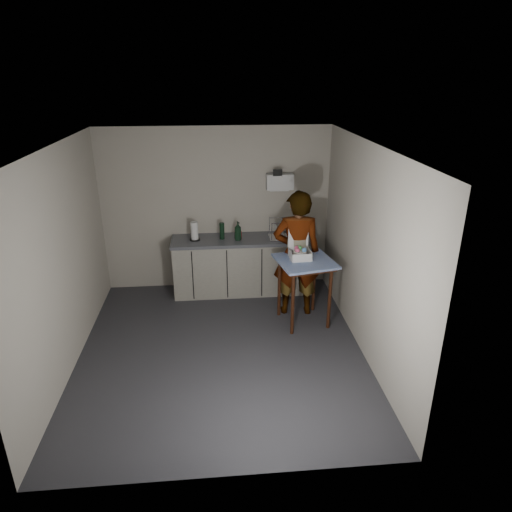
{
  "coord_description": "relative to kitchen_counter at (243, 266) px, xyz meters",
  "views": [
    {
      "loc": [
        -0.02,
        -5.03,
        3.36
      ],
      "look_at": [
        0.49,
        0.45,
        1.11
      ],
      "focal_mm": 32.0,
      "sensor_mm": 36.0,
      "label": 1
    }
  ],
  "objects": [
    {
      "name": "bakery_box",
      "position": [
        0.72,
        -0.98,
        0.62
      ],
      "size": [
        0.29,
        0.3,
        0.4
      ],
      "rotation": [
        0.0,
        0.0,
        0.04
      ],
      "color": "white",
      "rests_on": "side_table"
    },
    {
      "name": "soap_bottle",
      "position": [
        -0.08,
        -0.07,
        0.63
      ],
      "size": [
        0.15,
        0.15,
        0.29
      ],
      "primitive_type": "imported",
      "rotation": [
        0.0,
        0.0,
        0.42
      ],
      "color": "black",
      "rests_on": "kitchen_counter"
    },
    {
      "name": "kitchen_counter",
      "position": [
        0.0,
        0.0,
        0.0
      ],
      "size": [
        2.24,
        0.62,
        0.91
      ],
      "color": "black",
      "rests_on": "ground"
    },
    {
      "name": "wall_right",
      "position": [
        1.39,
        -1.7,
        0.87
      ],
      "size": [
        0.02,
        4.0,
        2.6
      ],
      "primitive_type": "cube",
      "color": "#BEB5A5",
      "rests_on": "ground"
    },
    {
      "name": "standing_man",
      "position": [
        0.72,
        -0.78,
        0.5
      ],
      "size": [
        0.71,
        0.5,
        1.86
      ],
      "primitive_type": "imported",
      "rotation": [
        0.0,
        0.0,
        3.07
      ],
      "color": "#B2A593",
      "rests_on": "ground"
    },
    {
      "name": "dark_bottle",
      "position": [
        -0.33,
        0.0,
        0.61
      ],
      "size": [
        0.08,
        0.08,
        0.26
      ],
      "primitive_type": "cylinder",
      "color": "black",
      "rests_on": "kitchen_counter"
    },
    {
      "name": "ceiling",
      "position": [
        -0.4,
        -1.7,
        2.17
      ],
      "size": [
        3.6,
        4.0,
        0.01
      ],
      "primitive_type": "cube",
      "color": "silver",
      "rests_on": "wall_back"
    },
    {
      "name": "side_table",
      "position": [
        0.78,
        -1.07,
        0.4
      ],
      "size": [
        0.87,
        0.87,
        0.95
      ],
      "rotation": [
        0.0,
        0.0,
        0.2
      ],
      "color": "#391A0D",
      "rests_on": "ground"
    },
    {
      "name": "paper_towel",
      "position": [
        -0.75,
        -0.0,
        0.62
      ],
      "size": [
        0.16,
        0.16,
        0.29
      ],
      "color": "black",
      "rests_on": "kitchen_counter"
    },
    {
      "name": "ground",
      "position": [
        -0.4,
        -1.7,
        -0.43
      ],
      "size": [
        4.0,
        4.0,
        0.0
      ],
      "primitive_type": "plane",
      "color": "#2D2C31",
      "rests_on": "ground"
    },
    {
      "name": "wall_back",
      "position": [
        -0.4,
        0.29,
        0.87
      ],
      "size": [
        3.6,
        0.02,
        2.6
      ],
      "primitive_type": "cube",
      "color": "#BEB5A5",
      "rests_on": "ground"
    },
    {
      "name": "dish_rack",
      "position": [
        0.62,
        -0.05,
        0.55
      ],
      "size": [
        0.44,
        0.33,
        0.31
      ],
      "color": "silver",
      "rests_on": "kitchen_counter"
    },
    {
      "name": "wall_left",
      "position": [
        -2.19,
        -1.7,
        0.87
      ],
      "size": [
        0.02,
        4.0,
        2.6
      ],
      "primitive_type": "cube",
      "color": "#BEB5A5",
      "rests_on": "ground"
    },
    {
      "name": "soda_can",
      "position": [
        -0.05,
        -0.01,
        0.54
      ],
      "size": [
        0.06,
        0.06,
        0.12
      ],
      "primitive_type": "cylinder",
      "color": "red",
      "rests_on": "kitchen_counter"
    },
    {
      "name": "wall_shelf",
      "position": [
        0.6,
        0.22,
        1.32
      ],
      "size": [
        0.42,
        0.18,
        0.37
      ],
      "color": "white",
      "rests_on": "ground"
    }
  ]
}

